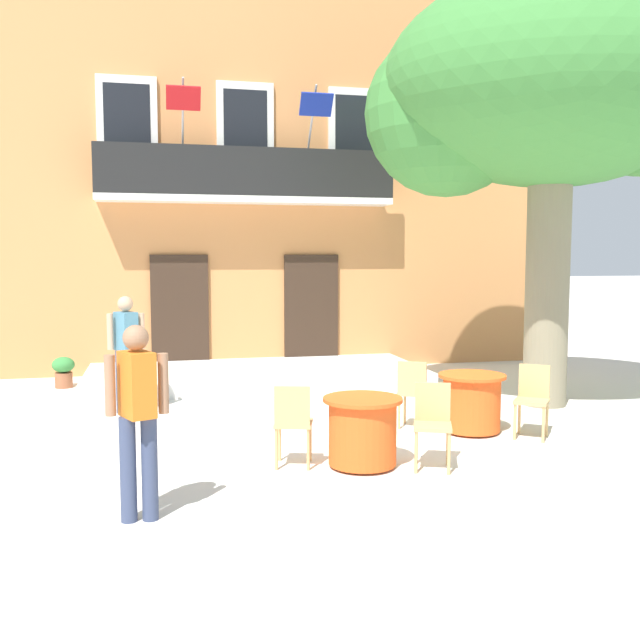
% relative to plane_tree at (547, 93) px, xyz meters
% --- Properties ---
extents(ground_plane, '(120.00, 120.00, 0.00)m').
position_rel_plane_tree_xyz_m(ground_plane, '(-3.13, -0.80, -4.69)').
color(ground_plane, silver).
extents(building_facade, '(13.00, 5.09, 7.50)m').
position_rel_plane_tree_xyz_m(building_facade, '(-3.97, 6.19, -0.94)').
color(building_facade, '#CC844C').
rests_on(building_facade, ground).
extents(entrance_step_platform, '(5.96, 2.62, 0.25)m').
position_rel_plane_tree_xyz_m(entrance_step_platform, '(-3.97, 2.89, -4.56)').
color(entrance_step_platform, silver).
rests_on(entrance_step_platform, ground).
extents(plane_tree, '(5.19, 4.56, 6.35)m').
position_rel_plane_tree_xyz_m(plane_tree, '(0.00, 0.00, 0.00)').
color(plane_tree, '#7F755B').
rests_on(plane_tree, ground).
extents(cafe_table_near_tree, '(0.86, 0.86, 0.76)m').
position_rel_plane_tree_xyz_m(cafe_table_near_tree, '(-3.54, -2.48, -4.30)').
color(cafe_table_near_tree, '#EA561E').
rests_on(cafe_table_near_tree, ground).
extents(cafe_chair_near_tree_0, '(0.49, 0.49, 0.91)m').
position_rel_plane_tree_xyz_m(cafe_chair_near_tree_0, '(-4.29, -2.36, -4.16)').
color(cafe_chair_near_tree_0, tan).
rests_on(cafe_chair_near_tree_0, ground).
extents(cafe_chair_near_tree_1, '(0.52, 0.52, 0.91)m').
position_rel_plane_tree_xyz_m(cafe_chair_near_tree_1, '(-2.82, -2.68, -4.16)').
color(cafe_chair_near_tree_1, tan).
rests_on(cafe_chair_near_tree_1, ground).
extents(cafe_table_middle, '(0.86, 0.86, 0.76)m').
position_rel_plane_tree_xyz_m(cafe_table_middle, '(-1.74, -1.36, -4.30)').
color(cafe_table_middle, '#EA561E').
rests_on(cafe_table_middle, ground).
extents(cafe_chair_middle_0, '(0.55, 0.55, 0.91)m').
position_rel_plane_tree_xyz_m(cafe_chair_middle_0, '(-2.42, -1.02, -4.16)').
color(cafe_chair_middle_0, tan).
rests_on(cafe_chair_middle_0, ground).
extents(cafe_chair_middle_1, '(0.56, 0.56, 0.91)m').
position_rel_plane_tree_xyz_m(cafe_chair_middle_1, '(-1.10, -1.76, -4.16)').
color(cafe_chair_middle_1, tan).
rests_on(cafe_chair_middle_1, ground).
extents(ground_planter_left, '(0.38, 0.38, 0.54)m').
position_rel_plane_tree_xyz_m(ground_planter_left, '(-7.30, 3.09, -4.39)').
color(ground_planter_left, '#995638').
rests_on(ground_planter_left, ground).
extents(pedestrian_near_entrance, '(0.53, 0.40, 1.70)m').
position_rel_plane_tree_xyz_m(pedestrian_near_entrance, '(-6.14, 0.82, -3.72)').
color(pedestrian_near_entrance, '#384260').
rests_on(pedestrian_near_entrance, ground).
extents(pedestrian_mid_plaza, '(0.53, 0.40, 1.71)m').
position_rel_plane_tree_xyz_m(pedestrian_mid_plaza, '(-5.87, -3.56, -3.72)').
color(pedestrian_mid_plaza, '#384260').
rests_on(pedestrian_mid_plaza, ground).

